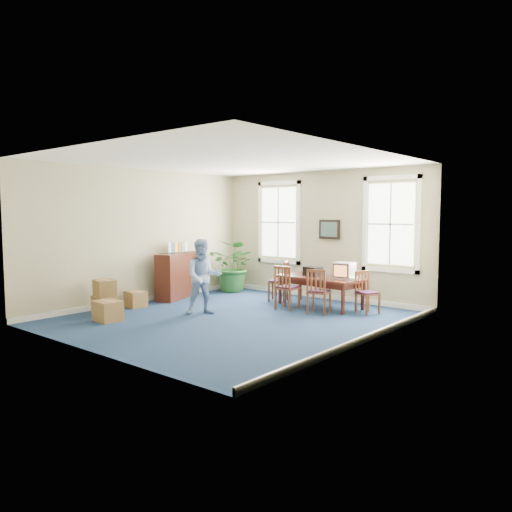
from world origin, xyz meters
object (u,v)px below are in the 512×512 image
Objects in this scene: potted_plant at (234,266)px; cardboard_boxes at (114,296)px; crt_tv at (344,271)px; credenza at (178,274)px; conference_table at (320,292)px; man at (203,277)px; chair_near_left at (287,287)px.

potted_plant is 1.05× the size of cardboard_boxes.
credenza reaches higher than crt_tv.
cardboard_boxes is (0.08, -3.89, -0.32)m from potted_plant.
credenza is (-3.42, -1.31, 0.25)m from conference_table.
man is 3.09m from potted_plant.
chair_near_left is at bearing -114.37° from conference_table.
crt_tv is 0.27× the size of man.
cardboard_boxes is (-1.48, -1.22, -0.42)m from man.
man is 1.14× the size of potted_plant.
crt_tv is 4.25m from credenza.
chair_near_left is (-0.42, -0.70, 0.14)m from conference_table.
credenza reaches higher than conference_table.
potted_plant is 3.91m from cardboard_boxes.
potted_plant is at bearing 67.27° from man.
cardboard_boxes is (-3.52, -3.59, -0.49)m from crt_tv.
credenza reaches higher than chair_near_left.
credenza is (-3.00, -0.61, 0.11)m from chair_near_left.
conference_table is at bearing 0.68° from credenza.
chair_near_left is 1.94m from man.
credenza reaches higher than cardboard_boxes.
credenza is at bearing 8.58° from chair_near_left.
potted_plant is (-3.00, 0.35, 0.36)m from conference_table.
potted_plant is at bearing 179.89° from conference_table.
man reaches higher than conference_table.
crt_tv is 1.32m from chair_near_left.
potted_plant is at bearing 55.52° from credenza.
conference_table is 4.59m from cardboard_boxes.
man is at bearing -115.25° from conference_table.
crt_tv is at bearing -1.65° from credenza.
potted_plant reaches higher than crt_tv.
man is at bearing -135.41° from crt_tv.
crt_tv is (0.60, 0.05, 0.53)m from conference_table.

